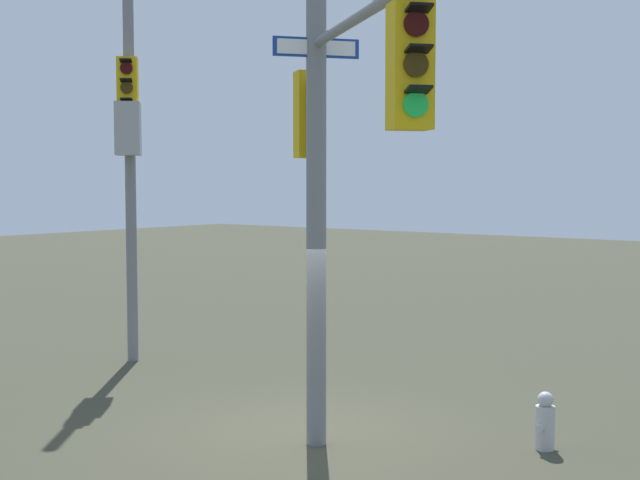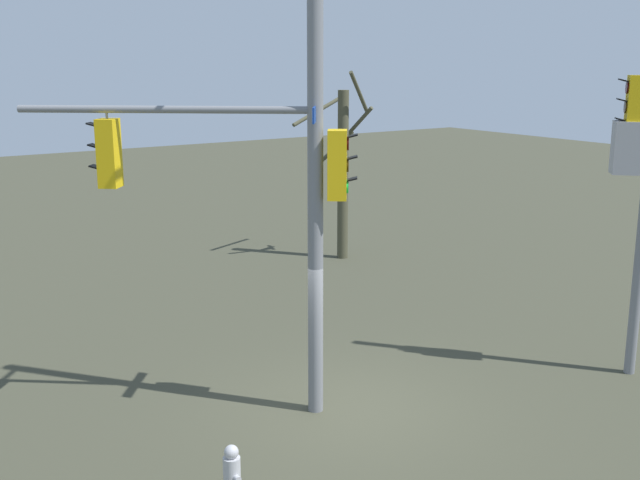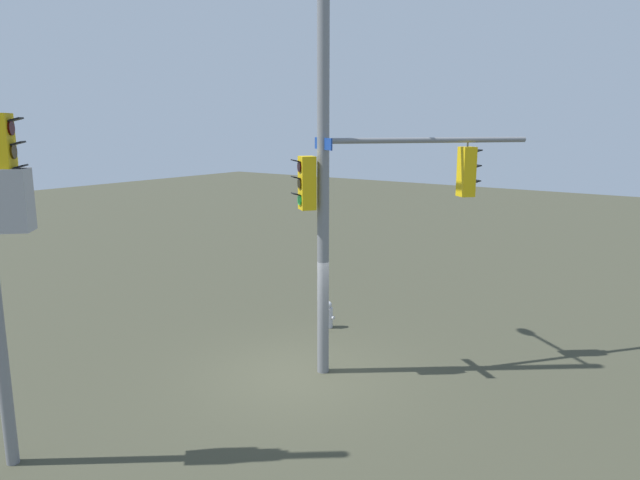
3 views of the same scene
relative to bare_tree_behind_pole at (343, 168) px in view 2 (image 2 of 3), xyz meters
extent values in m
plane|color=#3C3C2D|center=(-8.54, 6.00, -2.71)|extent=(80.00, 80.00, 0.00)
cylinder|color=slate|center=(-8.24, 6.45, 1.76)|extent=(0.25, 0.25, 8.94)
cylinder|color=slate|center=(-6.77, 8.32, 2.33)|extent=(3.04, 3.81, 0.12)
cube|color=gold|center=(-6.19, 9.06, 1.63)|extent=(0.47, 0.46, 1.10)
cylinder|color=#2F0403|center=(-6.08, 9.18, 1.97)|extent=(0.19, 0.17, 0.22)
cube|color=black|center=(-6.03, 9.24, 2.09)|extent=(0.26, 0.26, 0.06)
cylinder|color=#352504|center=(-6.08, 9.18, 1.63)|extent=(0.19, 0.17, 0.22)
cube|color=black|center=(-6.03, 9.24, 1.75)|extent=(0.26, 0.26, 0.06)
cylinder|color=#19D147|center=(-6.08, 9.18, 1.29)|extent=(0.19, 0.17, 0.22)
cube|color=black|center=(-6.03, 9.24, 1.41)|extent=(0.26, 0.26, 0.06)
cylinder|color=slate|center=(-6.19, 9.06, 2.26)|extent=(0.04, 0.04, 0.15)
cube|color=gold|center=(-8.46, 6.18, 1.48)|extent=(0.47, 0.46, 1.10)
cylinder|color=#2F0403|center=(-8.56, 6.05, 1.82)|extent=(0.19, 0.16, 0.22)
cube|color=black|center=(-8.60, 5.98, 1.94)|extent=(0.26, 0.25, 0.06)
cylinder|color=#352504|center=(-8.56, 6.05, 1.48)|extent=(0.19, 0.16, 0.22)
cube|color=black|center=(-8.60, 5.98, 1.60)|extent=(0.26, 0.25, 0.06)
cylinder|color=#19D147|center=(-8.56, 6.05, 1.14)|extent=(0.19, 0.16, 0.22)
cube|color=black|center=(-8.60, 5.98, 1.26)|extent=(0.26, 0.25, 0.06)
cube|color=navy|center=(-8.24, 6.45, 2.28)|extent=(0.90, 0.68, 0.24)
cube|color=white|center=(-8.23, 6.46, 2.28)|extent=(0.81, 0.61, 0.18)
cube|color=#99999E|center=(-9.98, 0.88, 1.56)|extent=(0.70, 0.70, 0.94)
cube|color=gold|center=(-10.01, 0.84, 2.28)|extent=(0.47, 0.47, 1.10)
cylinder|color=#2F0403|center=(-9.90, 0.96, 2.62)|extent=(0.17, 0.18, 0.22)
cube|color=black|center=(-9.84, 1.01, 2.74)|extent=(0.26, 0.26, 0.06)
cylinder|color=#352504|center=(-9.90, 0.96, 2.28)|extent=(0.17, 0.18, 0.22)
cube|color=black|center=(-9.84, 1.01, 2.40)|extent=(0.26, 0.26, 0.06)
cylinder|color=#19D147|center=(-9.90, 0.96, 1.94)|extent=(0.17, 0.18, 0.22)
cube|color=black|center=(-9.84, 1.01, 2.06)|extent=(0.26, 0.26, 0.06)
cylinder|color=#43422F|center=(-0.05, 0.02, -0.23)|extent=(0.32, 0.32, 4.94)
cylinder|color=#43422F|center=(0.12, -0.54, 1.17)|extent=(1.22, 0.48, 1.20)
cylinder|color=#43422F|center=(0.41, -0.10, 0.59)|extent=(0.38, 1.02, 0.90)
cylinder|color=#43422F|center=(-0.50, -0.19, 2.20)|extent=(0.56, 1.02, 1.18)
cylinder|color=#43422F|center=(0.96, 0.16, 1.62)|extent=(0.40, 2.07, 0.89)
cylinder|color=#B2B2B7|center=(-9.79, 8.85, -2.43)|extent=(0.24, 0.24, 0.55)
sphere|color=#B2B2B7|center=(-9.79, 8.85, -2.08)|extent=(0.20, 0.20, 0.20)
cylinder|color=#B2B2B7|center=(-9.93, 8.85, -2.40)|extent=(0.10, 0.09, 0.09)
cylinder|color=#B2B2B7|center=(-9.65, 8.85, -2.40)|extent=(0.10, 0.09, 0.09)
camera|label=1|loc=(0.40, 13.08, 0.64)|focal=48.98mm
camera|label=2|loc=(-18.43, 13.23, 3.12)|focal=43.76mm
camera|label=3|loc=(-1.21, -3.40, 2.67)|focal=32.74mm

